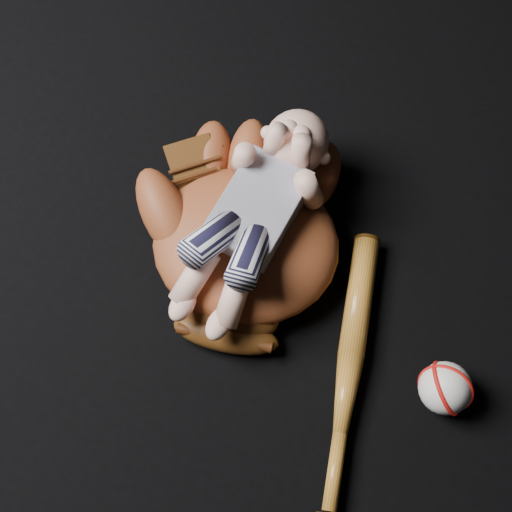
# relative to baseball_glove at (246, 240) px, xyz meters

# --- Properties ---
(baseball_glove) EXTENTS (0.49, 0.52, 0.13)m
(baseball_glove) POSITION_rel_baseball_glove_xyz_m (0.00, 0.00, 0.00)
(baseball_glove) COLOR maroon
(baseball_glove) RESTS_ON ground
(newborn_baby) EXTENTS (0.22, 0.39, 0.15)m
(newborn_baby) POSITION_rel_baseball_glove_xyz_m (0.00, 0.01, 0.06)
(newborn_baby) COLOR #F0B29A
(newborn_baby) RESTS_ON baseball_glove
(baseball_bat) EXTENTS (0.21, 0.41, 0.04)m
(baseball_bat) POSITION_rel_baseball_glove_xyz_m (0.24, -0.07, -0.04)
(baseball_bat) COLOR #AD6C21
(baseball_bat) RESTS_ON ground
(baseball) EXTENTS (0.10, 0.10, 0.08)m
(baseball) POSITION_rel_baseball_glove_xyz_m (0.36, -0.02, -0.03)
(baseball) COLOR white
(baseball) RESTS_ON ground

